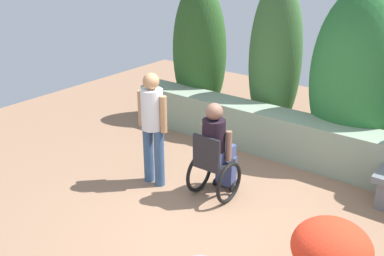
{
  "coord_description": "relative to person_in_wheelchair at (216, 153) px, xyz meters",
  "views": [
    {
      "loc": [
        2.51,
        -3.82,
        3.16
      ],
      "look_at": [
        -0.85,
        0.6,
        0.85
      ],
      "focal_mm": 41.68,
      "sensor_mm": 36.0,
      "label": 1
    }
  ],
  "objects": [
    {
      "name": "ground_plane",
      "position": [
        0.41,
        -0.54,
        -0.62
      ],
      "size": [
        11.76,
        11.76,
        0.0
      ],
      "primitive_type": "plane",
      "color": "#8A684F"
    },
    {
      "name": "stone_retaining_wall",
      "position": [
        0.41,
        1.65,
        -0.27
      ],
      "size": [
        6.11,
        0.54,
        0.71
      ],
      "primitive_type": "cube",
      "color": "gray",
      "rests_on": "ground"
    },
    {
      "name": "hedge_backdrop",
      "position": [
        0.56,
        2.23,
        0.72
      ],
      "size": [
        5.89,
        0.99,
        2.84
      ],
      "color": "#2B5523",
      "rests_on": "ground"
    },
    {
      "name": "person_in_wheelchair",
      "position": [
        0.0,
        0.0,
        0.0
      ],
      "size": [
        0.53,
        0.66,
        1.33
      ],
      "rotation": [
        0.0,
        0.0,
        -0.19
      ],
      "color": "black",
      "rests_on": "ground"
    },
    {
      "name": "person_standing_companion",
      "position": [
        -0.87,
        -0.24,
        0.3
      ],
      "size": [
        0.49,
        0.3,
        1.61
      ],
      "rotation": [
        0.0,
        0.0,
        0.04
      ],
      "color": "#35537B",
      "rests_on": "ground"
    },
    {
      "name": "flower_pot_purple_near",
      "position": [
        1.87,
        -0.75,
        -0.22
      ],
      "size": [
        0.78,
        0.78,
        0.72
      ],
      "color": "#AD623D",
      "rests_on": "ground"
    }
  ]
}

